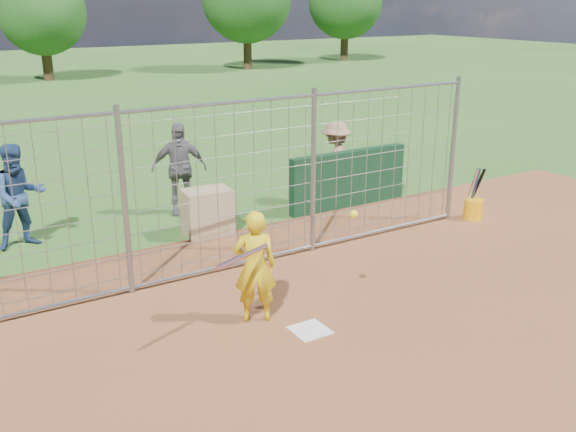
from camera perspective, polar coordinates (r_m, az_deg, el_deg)
ground at (r=8.13m, az=1.17°, el=-9.61°), size 100.00×100.00×0.00m
home_plate at (r=7.98m, az=1.96°, el=-10.13°), size 0.43×0.43×0.02m
dugout_wall at (r=12.51m, az=5.39°, el=3.29°), size 2.60×0.20×1.10m
batter at (r=7.95m, az=-2.95°, el=-4.52°), size 0.63×0.53×1.45m
bystander_a at (r=11.17m, az=-22.76°, el=1.63°), size 0.88×0.72×1.71m
bystander_b at (r=12.12m, az=-9.66°, el=4.18°), size 1.10×0.73×1.74m
bystander_c at (r=12.66m, az=4.24°, el=4.75°), size 1.21×1.04×1.63m
equipment_bin at (r=11.07m, az=-7.18°, el=0.35°), size 0.84×0.61×0.80m
equipment_in_play at (r=7.54m, az=-1.51°, el=-2.64°), size 1.98×0.38×0.36m
bucket_with_bats at (r=12.28m, az=16.16°, el=0.84°), size 0.34×0.38×0.97m
backstop_fence at (r=9.28m, az=-5.48°, el=2.35°), size 9.08×0.08×2.60m
tree_line at (r=34.85m, az=-20.99°, el=17.32°), size 44.66×6.72×6.48m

